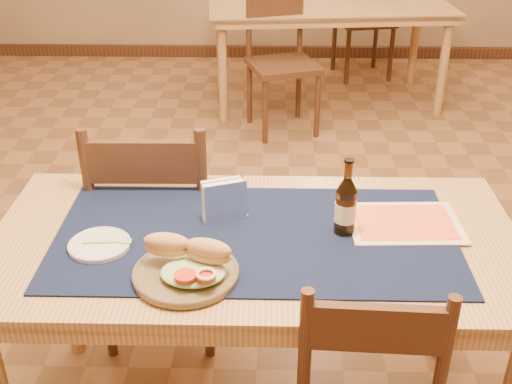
{
  "coord_description": "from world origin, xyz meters",
  "views": [
    {
      "loc": [
        0.04,
        -2.42,
        1.8
      ],
      "look_at": [
        0.0,
        -0.7,
        0.85
      ],
      "focal_mm": 45.0,
      "sensor_mm": 36.0,
      "label": 1
    }
  ],
  "objects_px": {
    "sandwich_plate": "(188,267)",
    "beer_bottle": "(346,206)",
    "main_table": "(255,260)",
    "back_table": "(328,14)",
    "chair_main_far": "(158,226)",
    "napkin_holder": "(224,200)"
  },
  "relations": [
    {
      "from": "sandwich_plate",
      "to": "beer_bottle",
      "type": "xyz_separation_m",
      "value": [
        0.45,
        0.24,
        0.06
      ]
    },
    {
      "from": "main_table",
      "to": "back_table",
      "type": "height_order",
      "value": "same"
    },
    {
      "from": "main_table",
      "to": "chair_main_far",
      "type": "xyz_separation_m",
      "value": [
        -0.38,
        0.44,
        -0.16
      ]
    },
    {
      "from": "back_table",
      "to": "beer_bottle",
      "type": "bearing_deg",
      "value": -93.55
    },
    {
      "from": "main_table",
      "to": "sandwich_plate",
      "type": "relative_size",
      "value": 5.49
    },
    {
      "from": "main_table",
      "to": "beer_bottle",
      "type": "height_order",
      "value": "beer_bottle"
    },
    {
      "from": "main_table",
      "to": "beer_bottle",
      "type": "distance_m",
      "value": 0.32
    },
    {
      "from": "chair_main_far",
      "to": "beer_bottle",
      "type": "distance_m",
      "value": 0.84
    },
    {
      "from": "back_table",
      "to": "beer_bottle",
      "type": "relative_size",
      "value": 7.49
    },
    {
      "from": "sandwich_plate",
      "to": "napkin_holder",
      "type": "distance_m",
      "value": 0.33
    },
    {
      "from": "sandwich_plate",
      "to": "beer_bottle",
      "type": "distance_m",
      "value": 0.51
    },
    {
      "from": "napkin_holder",
      "to": "beer_bottle",
      "type": "bearing_deg",
      "value": -12.07
    },
    {
      "from": "back_table",
      "to": "napkin_holder",
      "type": "distance_m",
      "value": 3.1
    },
    {
      "from": "back_table",
      "to": "chair_main_far",
      "type": "xyz_separation_m",
      "value": [
        -0.84,
        -2.71,
        -0.16
      ]
    },
    {
      "from": "sandwich_plate",
      "to": "napkin_holder",
      "type": "height_order",
      "value": "napkin_holder"
    },
    {
      "from": "main_table",
      "to": "sandwich_plate",
      "type": "distance_m",
      "value": 0.3
    },
    {
      "from": "sandwich_plate",
      "to": "napkin_holder",
      "type": "relative_size",
      "value": 1.9
    },
    {
      "from": "chair_main_far",
      "to": "napkin_holder",
      "type": "xyz_separation_m",
      "value": [
        0.28,
        -0.34,
        0.31
      ]
    },
    {
      "from": "main_table",
      "to": "back_table",
      "type": "relative_size",
      "value": 0.88
    },
    {
      "from": "sandwich_plate",
      "to": "back_table",
      "type": "bearing_deg",
      "value": 79.22
    },
    {
      "from": "napkin_holder",
      "to": "back_table",
      "type": "bearing_deg",
      "value": 79.55
    },
    {
      "from": "chair_main_far",
      "to": "sandwich_plate",
      "type": "distance_m",
      "value": 0.74
    }
  ]
}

